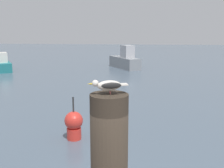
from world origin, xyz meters
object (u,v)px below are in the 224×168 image
object	(u,v)px
boat_grey	(123,60)
channel_buoy	(74,124)
mooring_post	(109,148)
seagull	(108,85)
boat_teal	(2,64)

from	to	relation	value
boat_grey	channel_buoy	size ratio (longest dim) A/B	3.37
mooring_post	channel_buoy	distance (m)	5.69
seagull	channel_buoy	xyz separation A→B (m)	(-1.71, 5.17, -2.30)
boat_teal	boat_grey	distance (m)	10.16
channel_buoy	mooring_post	bearing A→B (deg)	-71.62
seagull	channel_buoy	bearing A→B (deg)	108.31
boat_teal	channel_buoy	xyz separation A→B (m)	(9.48, -13.51, -0.00)
seagull	channel_buoy	world-z (taller)	seagull
boat_teal	channel_buoy	bearing A→B (deg)	-54.96
mooring_post	boat_teal	distance (m)	21.84
mooring_post	seagull	bearing A→B (deg)	-161.60
mooring_post	channel_buoy	xyz separation A→B (m)	(-1.72, 5.16, -1.66)
boat_teal	channel_buoy	distance (m)	16.51
mooring_post	boat_teal	world-z (taller)	mooring_post
seagull	boat_grey	size ratio (longest dim) A/B	0.09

